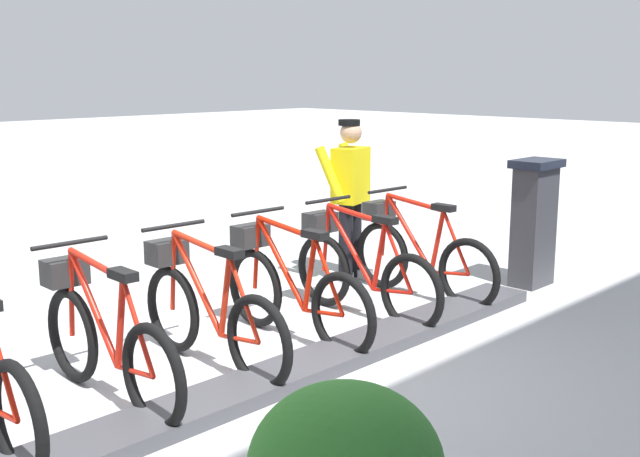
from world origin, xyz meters
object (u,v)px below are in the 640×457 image
object	(u,v)px
bike_docked_1	(359,269)
bike_docked_3	(206,310)
bike_docked_2	(290,288)
bike_docked_4	(103,338)
bike_docked_0	(417,253)
worker_near_rack	(350,194)
payment_kiosk	(534,221)

from	to	relation	value
bike_docked_1	bike_docked_3	world-z (taller)	same
bike_docked_2	bike_docked_4	world-z (taller)	same
bike_docked_0	worker_near_rack	distance (m)	1.01
payment_kiosk	bike_docked_2	distance (m)	2.91
bike_docked_2	bike_docked_0	bearing A→B (deg)	-90.00
bike_docked_0	bike_docked_2	world-z (taller)	same
bike_docked_0	bike_docked_4	bearing A→B (deg)	90.00
bike_docked_0	bike_docked_4	xyz separation A→B (m)	(0.00, 3.37, 0.00)
bike_docked_4	worker_near_rack	world-z (taller)	worker_near_rack
bike_docked_1	payment_kiosk	bearing A→B (deg)	-105.97
bike_docked_2	bike_docked_3	size ratio (longest dim) A/B	1.00
bike_docked_2	bike_docked_4	bearing A→B (deg)	90.00
payment_kiosk	bike_docked_2	size ratio (longest dim) A/B	0.74
payment_kiosk	bike_docked_1	distance (m)	2.09
bike_docked_2	bike_docked_4	xyz separation A→B (m)	(0.00, 1.68, 0.00)
bike_docked_4	bike_docked_2	bearing A→B (deg)	-90.00
bike_docked_0	bike_docked_1	xyz separation A→B (m)	(0.00, 0.84, 0.00)
worker_near_rack	payment_kiosk	bearing A→B (deg)	-142.28
bike_docked_1	bike_docked_3	size ratio (longest dim) A/B	1.00
bike_docked_3	bike_docked_0	bearing A→B (deg)	-90.00
bike_docked_2	worker_near_rack	world-z (taller)	worker_near_rack
bike_docked_1	bike_docked_4	world-z (taller)	same
bike_docked_4	worker_near_rack	bearing A→B (deg)	-75.25
payment_kiosk	worker_near_rack	bearing A→B (deg)	37.72
bike_docked_0	bike_docked_2	xyz separation A→B (m)	(0.00, 1.68, 0.00)
bike_docked_0	bike_docked_2	distance (m)	1.68
bike_docked_3	worker_near_rack	xyz separation A→B (m)	(0.89, -2.55, 0.48)
bike_docked_1	worker_near_rack	xyz separation A→B (m)	(0.89, -0.86, 0.48)
bike_docked_4	worker_near_rack	xyz separation A→B (m)	(0.89, -3.39, 0.48)
payment_kiosk	bike_docked_1	size ratio (longest dim) A/B	0.74
bike_docked_3	bike_docked_2	bearing A→B (deg)	-90.00
payment_kiosk	bike_docked_3	distance (m)	3.73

